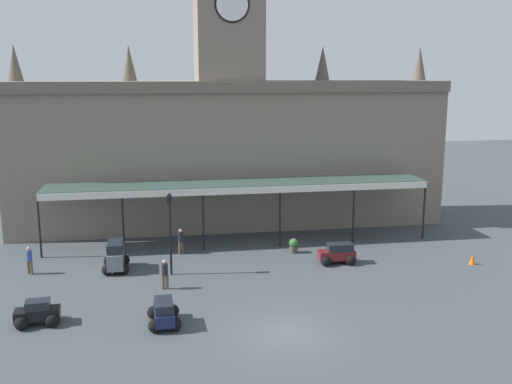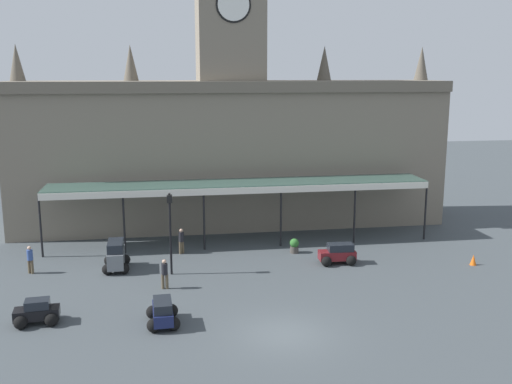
{
  "view_description": "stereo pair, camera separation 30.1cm",
  "coord_description": "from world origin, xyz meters",
  "px_view_note": "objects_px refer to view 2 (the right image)",
  "views": [
    {
      "loc": [
        -5.47,
        -24.15,
        11.61
      ],
      "look_at": [
        0.0,
        8.03,
        4.96
      ],
      "focal_mm": 41.18,
      "sensor_mm": 36.0,
      "label": 1
    },
    {
      "loc": [
        -5.18,
        -24.2,
        11.61
      ],
      "look_at": [
        0.0,
        8.03,
        4.96
      ],
      "focal_mm": 41.18,
      "sensor_mm": 36.0,
      "label": 2
    }
  ],
  "objects_px": {
    "car_navy_estate": "(163,313)",
    "pedestrian_near_entrance": "(30,259)",
    "car_grey_van": "(116,257)",
    "planter_near_kerb": "(294,246)",
    "pedestrian_crossing_forecourt": "(165,273)",
    "car_black_sedan": "(37,314)",
    "car_maroon_estate": "(338,255)",
    "pedestrian_beside_cars": "(181,240)",
    "victorian_lamppost": "(170,224)",
    "traffic_cone": "(473,260)"
  },
  "relations": [
    {
      "from": "car_navy_estate",
      "to": "pedestrian_near_entrance",
      "type": "height_order",
      "value": "pedestrian_near_entrance"
    },
    {
      "from": "car_grey_van",
      "to": "planter_near_kerb",
      "type": "xyz_separation_m",
      "value": [
        11.29,
        1.6,
        -0.32
      ]
    },
    {
      "from": "pedestrian_crossing_forecourt",
      "to": "planter_near_kerb",
      "type": "relative_size",
      "value": 1.74
    },
    {
      "from": "car_black_sedan",
      "to": "car_maroon_estate",
      "type": "bearing_deg",
      "value": 20.89
    },
    {
      "from": "pedestrian_beside_cars",
      "to": "car_maroon_estate",
      "type": "bearing_deg",
      "value": -20.81
    },
    {
      "from": "pedestrian_near_entrance",
      "to": "car_navy_estate",
      "type": "bearing_deg",
      "value": -47.99
    },
    {
      "from": "car_maroon_estate",
      "to": "pedestrian_near_entrance",
      "type": "bearing_deg",
      "value": 176.53
    },
    {
      "from": "pedestrian_beside_cars",
      "to": "planter_near_kerb",
      "type": "bearing_deg",
      "value": -7.74
    },
    {
      "from": "car_black_sedan",
      "to": "car_grey_van",
      "type": "distance_m",
      "value": 7.98
    },
    {
      "from": "victorian_lamppost",
      "to": "traffic_cone",
      "type": "xyz_separation_m",
      "value": [
        18.36,
        -1.24,
        -2.71
      ]
    },
    {
      "from": "car_grey_van",
      "to": "car_black_sedan",
      "type": "bearing_deg",
      "value": -113.11
    },
    {
      "from": "car_grey_van",
      "to": "victorian_lamppost",
      "type": "distance_m",
      "value": 4.17
    },
    {
      "from": "car_maroon_estate",
      "to": "traffic_cone",
      "type": "xyz_separation_m",
      "value": [
        8.16,
        -1.59,
        -0.24
      ]
    },
    {
      "from": "car_navy_estate",
      "to": "pedestrian_crossing_forecourt",
      "type": "bearing_deg",
      "value": 88.38
    },
    {
      "from": "car_black_sedan",
      "to": "car_grey_van",
      "type": "bearing_deg",
      "value": 66.89
    },
    {
      "from": "car_maroon_estate",
      "to": "planter_near_kerb",
      "type": "bearing_deg",
      "value": 129.6
    },
    {
      "from": "victorian_lamppost",
      "to": "car_grey_van",
      "type": "bearing_deg",
      "value": 157.28
    },
    {
      "from": "car_grey_van",
      "to": "traffic_cone",
      "type": "height_order",
      "value": "car_grey_van"
    },
    {
      "from": "car_maroon_estate",
      "to": "traffic_cone",
      "type": "relative_size",
      "value": 3.53
    },
    {
      "from": "car_navy_estate",
      "to": "planter_near_kerb",
      "type": "xyz_separation_m",
      "value": [
        8.58,
        9.98,
        -0.07
      ]
    },
    {
      "from": "car_grey_van",
      "to": "traffic_cone",
      "type": "distance_m",
      "value": 21.77
    },
    {
      "from": "pedestrian_beside_cars",
      "to": "traffic_cone",
      "type": "height_order",
      "value": "pedestrian_beside_cars"
    },
    {
      "from": "pedestrian_crossing_forecourt",
      "to": "pedestrian_beside_cars",
      "type": "bearing_deg",
      "value": 79.79
    },
    {
      "from": "traffic_cone",
      "to": "pedestrian_beside_cars",
      "type": "bearing_deg",
      "value": 163.6
    },
    {
      "from": "car_grey_van",
      "to": "planter_near_kerb",
      "type": "distance_m",
      "value": 11.41
    },
    {
      "from": "pedestrian_near_entrance",
      "to": "traffic_cone",
      "type": "bearing_deg",
      "value": -5.81
    },
    {
      "from": "victorian_lamppost",
      "to": "planter_near_kerb",
      "type": "relative_size",
      "value": 5.09
    },
    {
      "from": "car_black_sedan",
      "to": "pedestrian_crossing_forecourt",
      "type": "xyz_separation_m",
      "value": [
        5.98,
        3.66,
        0.41
      ]
    },
    {
      "from": "pedestrian_crossing_forecourt",
      "to": "traffic_cone",
      "type": "relative_size",
      "value": 2.58
    },
    {
      "from": "pedestrian_near_entrance",
      "to": "traffic_cone",
      "type": "distance_m",
      "value": 26.69
    },
    {
      "from": "car_grey_van",
      "to": "pedestrian_beside_cars",
      "type": "distance_m",
      "value": 4.75
    },
    {
      "from": "traffic_cone",
      "to": "victorian_lamppost",
      "type": "bearing_deg",
      "value": 176.14
    },
    {
      "from": "pedestrian_near_entrance",
      "to": "planter_near_kerb",
      "type": "relative_size",
      "value": 1.74
    },
    {
      "from": "traffic_cone",
      "to": "pedestrian_crossing_forecourt",
      "type": "bearing_deg",
      "value": -176.71
    },
    {
      "from": "pedestrian_crossing_forecourt",
      "to": "planter_near_kerb",
      "type": "height_order",
      "value": "pedestrian_crossing_forecourt"
    },
    {
      "from": "pedestrian_near_entrance",
      "to": "car_black_sedan",
      "type": "bearing_deg",
      "value": -76.36
    },
    {
      "from": "car_grey_van",
      "to": "car_navy_estate",
      "type": "distance_m",
      "value": 8.82
    },
    {
      "from": "car_navy_estate",
      "to": "victorian_lamppost",
      "type": "distance_m",
      "value": 7.47
    },
    {
      "from": "car_navy_estate",
      "to": "traffic_cone",
      "type": "xyz_separation_m",
      "value": [
        18.9,
        5.79,
        -0.24
      ]
    },
    {
      "from": "car_maroon_estate",
      "to": "car_black_sedan",
      "type": "bearing_deg",
      "value": -159.11
    },
    {
      "from": "car_grey_van",
      "to": "car_maroon_estate",
      "type": "relative_size",
      "value": 1.06
    },
    {
      "from": "car_maroon_estate",
      "to": "car_navy_estate",
      "type": "height_order",
      "value": "same"
    },
    {
      "from": "pedestrian_crossing_forecourt",
      "to": "pedestrian_beside_cars",
      "type": "xyz_separation_m",
      "value": [
        1.13,
        6.27,
        0.0
      ]
    },
    {
      "from": "car_grey_van",
      "to": "car_maroon_estate",
      "type": "xyz_separation_m",
      "value": [
        13.45,
        -1.01,
        -0.24
      ]
    },
    {
      "from": "pedestrian_beside_cars",
      "to": "victorian_lamppost",
      "type": "xyz_separation_m",
      "value": [
        -0.73,
        -3.95,
        2.13
      ]
    },
    {
      "from": "planter_near_kerb",
      "to": "traffic_cone",
      "type": "bearing_deg",
      "value": -22.12
    },
    {
      "from": "car_grey_van",
      "to": "pedestrian_crossing_forecourt",
      "type": "relative_size",
      "value": 1.45
    },
    {
      "from": "car_black_sedan",
      "to": "pedestrian_near_entrance",
      "type": "relative_size",
      "value": 1.27
    },
    {
      "from": "traffic_cone",
      "to": "planter_near_kerb",
      "type": "relative_size",
      "value": 0.67
    },
    {
      "from": "victorian_lamppost",
      "to": "pedestrian_beside_cars",
      "type": "bearing_deg",
      "value": 79.55
    }
  ]
}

